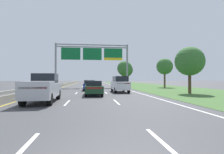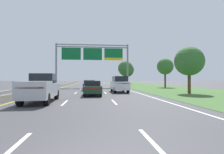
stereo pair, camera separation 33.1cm
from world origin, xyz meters
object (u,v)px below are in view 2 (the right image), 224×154
(roadside_tree_near, at_px, (189,61))
(car_white_right_lane_suv, at_px, (119,84))
(pickup_truck_silver, at_px, (41,88))
(car_darkgreen_centre_lane_sedan, at_px, (92,88))
(roadside_tree_far, at_px, (125,68))
(roadside_tree_distant, at_px, (127,70))
(car_blue_centre_lane_sedan, at_px, (89,85))
(overhead_sign_gantry, at_px, (93,56))
(roadside_tree_mid, at_px, (165,67))

(roadside_tree_near, bearing_deg, car_white_right_lane_suv, 158.29)
(pickup_truck_silver, height_order, car_darkgreen_centre_lane_sedan, pickup_truck_silver)
(roadside_tree_near, height_order, roadside_tree_far, roadside_tree_far)
(roadside_tree_near, relative_size, roadside_tree_distant, 0.76)
(roadside_tree_near, distance_m, roadside_tree_distant, 41.52)
(car_blue_centre_lane_sedan, relative_size, car_white_right_lane_suv, 0.94)
(car_white_right_lane_suv, relative_size, roadside_tree_far, 0.67)
(overhead_sign_gantry, bearing_deg, car_blue_centre_lane_sedan, -93.31)
(car_blue_centre_lane_sedan, bearing_deg, roadside_tree_distant, -19.90)
(car_darkgreen_centre_lane_sedan, xyz_separation_m, roadside_tree_far, (9.66, 31.99, 3.98))
(car_blue_centre_lane_sedan, distance_m, car_white_right_lane_suv, 5.97)
(roadside_tree_near, bearing_deg, pickup_truck_silver, -158.81)
(car_blue_centre_lane_sedan, bearing_deg, pickup_truck_silver, 166.02)
(overhead_sign_gantry, relative_size, car_darkgreen_centre_lane_sedan, 3.41)
(roadside_tree_mid, bearing_deg, car_darkgreen_centre_lane_sedan, -133.00)
(car_blue_centre_lane_sedan, height_order, roadside_tree_far, roadside_tree_far)
(car_darkgreen_centre_lane_sedan, bearing_deg, roadside_tree_near, -85.92)
(overhead_sign_gantry, bearing_deg, car_white_right_lane_suv, -75.71)
(roadside_tree_near, bearing_deg, roadside_tree_far, 93.42)
(car_white_right_lane_suv, bearing_deg, overhead_sign_gantry, 13.80)
(car_white_right_lane_suv, bearing_deg, pickup_truck_silver, 140.23)
(pickup_truck_silver, distance_m, car_darkgreen_centre_lane_sedan, 6.40)
(roadside_tree_far, distance_m, roadside_tree_distant, 10.72)
(overhead_sign_gantry, distance_m, car_white_right_lane_suv, 15.06)
(overhead_sign_gantry, bearing_deg, roadside_tree_mid, -6.75)
(pickup_truck_silver, bearing_deg, car_blue_centre_lane_sedan, -15.67)
(roadside_tree_mid, bearing_deg, roadside_tree_far, 108.20)
(pickup_truck_silver, relative_size, roadside_tree_far, 0.78)
(car_blue_centre_lane_sedan, distance_m, car_darkgreen_centre_lane_sedan, 8.54)
(roadside_tree_near, bearing_deg, roadside_tree_mid, 77.26)
(car_darkgreen_centre_lane_sedan, height_order, roadside_tree_near, roadside_tree_near)
(roadside_tree_distant, bearing_deg, car_white_right_lane_suv, -102.55)
(roadside_tree_far, bearing_deg, pickup_truck_silver, -110.14)
(car_white_right_lane_suv, bearing_deg, roadside_tree_near, -112.20)
(pickup_truck_silver, distance_m, roadside_tree_near, 16.80)
(car_darkgreen_centre_lane_sedan, bearing_deg, roadside_tree_mid, -43.59)
(roadside_tree_near, xyz_separation_m, roadside_tree_distant, (0.58, 41.50, 1.04))
(roadside_tree_far, height_order, roadside_tree_distant, roadside_tree_distant)
(roadside_tree_distant, bearing_deg, pickup_truck_silver, -108.64)
(overhead_sign_gantry, bearing_deg, roadside_tree_near, -55.79)
(overhead_sign_gantry, height_order, roadside_tree_distant, overhead_sign_gantry)
(car_blue_centre_lane_sedan, relative_size, roadside_tree_near, 0.78)
(car_darkgreen_centre_lane_sedan, xyz_separation_m, roadside_tree_distant, (12.09, 42.44, 4.09))
(car_darkgreen_centre_lane_sedan, xyz_separation_m, roadside_tree_near, (11.51, 0.94, 3.05))
(pickup_truck_silver, distance_m, roadside_tree_distant, 50.26)
(overhead_sign_gantry, distance_m, roadside_tree_distant, 27.49)
(overhead_sign_gantry, distance_m, car_darkgreen_centre_lane_sedan, 18.62)
(roadside_tree_distant, bearing_deg, car_darkgreen_centre_lane_sedan, -105.90)
(car_blue_centre_lane_sedan, bearing_deg, car_darkgreen_centre_lane_sedan, -176.57)
(roadside_tree_mid, distance_m, roadside_tree_far, 16.85)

